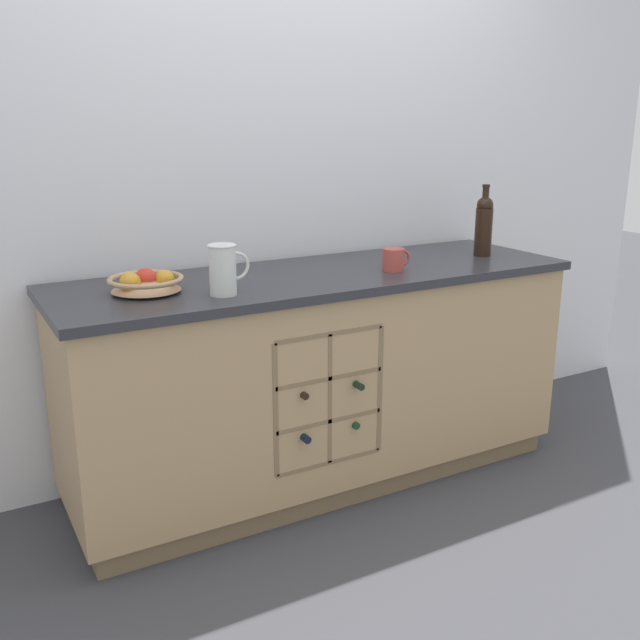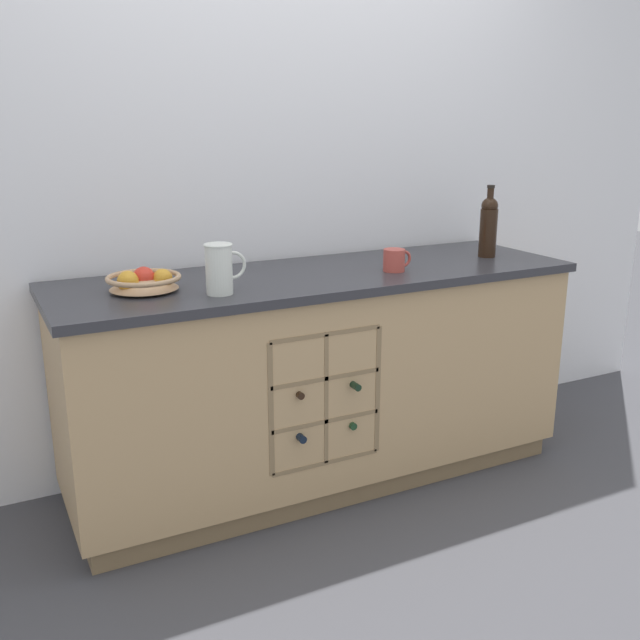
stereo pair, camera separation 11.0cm
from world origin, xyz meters
name	(u,v)px [view 1 (the left image)]	position (x,y,z in m)	size (l,w,h in m)	color
ground_plane	(320,475)	(0.00, 0.00, 0.00)	(14.00, 14.00, 0.00)	#424247
back_wall	(277,168)	(0.00, 0.38, 1.27)	(4.46, 0.06, 2.55)	white
kitchen_island	(320,377)	(0.00, 0.00, 0.45)	(2.10, 0.68, 0.89)	olive
fruit_bowl	(146,282)	(-0.70, 0.00, 0.93)	(0.26, 0.26, 0.09)	tan
white_pitcher	(224,268)	(-0.47, -0.16, 0.98)	(0.15, 0.10, 0.18)	silver
ceramic_mug	(394,259)	(0.28, -0.11, 0.94)	(0.12, 0.09, 0.09)	#B7473D
standing_wine_bottle	(484,224)	(0.81, -0.04, 1.03)	(0.08, 0.08, 0.31)	black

